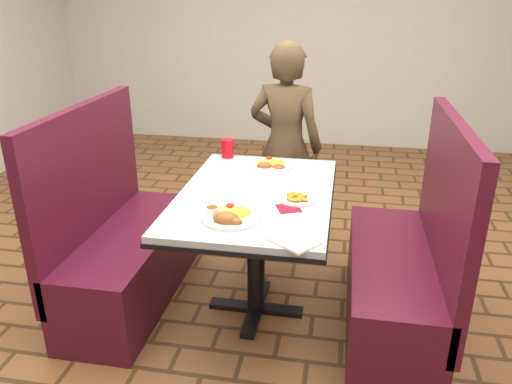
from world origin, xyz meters
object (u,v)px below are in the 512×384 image
booth_bench_left (123,249)px  diner_person (285,146)px  dining_table (256,208)px  far_dinner_plate (271,163)px  near_dinner_plate (230,213)px  booth_bench_right (402,274)px  plantain_plate (297,199)px  red_tumbler (227,148)px

booth_bench_left → diner_person: bearing=48.5°
dining_table → far_dinner_plate: 0.43m
dining_table → booth_bench_left: size_ratio=1.01×
near_dinner_plate → booth_bench_left: bearing=154.3°
booth_bench_right → near_dinner_plate: size_ratio=4.33×
booth_bench_right → diner_person: (-0.76, 0.95, 0.39)m
dining_table → near_dinner_plate: 0.38m
plantain_plate → red_tumbler: 0.82m
diner_person → near_dinner_plate: (-0.10, -1.30, 0.06)m
booth_bench_left → red_tumbler: (0.51, 0.55, 0.48)m
booth_bench_left → plantain_plate: 1.11m
red_tumbler → far_dinner_plate: bearing=-24.7°
plantain_plate → booth_bench_left: bearing=175.6°
dining_table → far_dinner_plate: size_ratio=4.50×
booth_bench_left → far_dinner_plate: booth_bench_left is taller
booth_bench_right → plantain_plate: bearing=-172.1°
dining_table → booth_bench_right: bearing=0.0°
booth_bench_right → red_tumbler: (-1.08, 0.55, 0.48)m
booth_bench_left → diner_person: size_ratio=0.83×
far_dinner_plate → near_dinner_plate: bearing=-95.6°
booth_bench_right → diner_person: 1.28m
dining_table → diner_person: size_ratio=0.84×
booth_bench_right → far_dinner_plate: bearing=152.1°
diner_person → red_tumbler: bearing=60.2°
booth_bench_left → booth_bench_right: 1.60m
diner_person → dining_table: bearing=97.4°
plantain_plate → red_tumbler: bearing=128.9°
booth_bench_left → booth_bench_right: same height
dining_table → plantain_plate: plantain_plate is taller
far_dinner_plate → plantain_plate: 0.54m
red_tumbler → booth_bench_right: bearing=-27.1°
dining_table → booth_bench_left: booth_bench_left is taller
far_dinner_plate → booth_bench_left: bearing=-152.9°
booth_bench_left → near_dinner_plate: bearing=-25.7°
booth_bench_right → plantain_plate: (-0.57, -0.08, 0.43)m
booth_bench_right → diner_person: diner_person is taller
diner_person → plantain_plate: (0.19, -1.03, 0.04)m
far_dinner_plate → plantain_plate: size_ratio=1.44×
far_dinner_plate → red_tumbler: red_tumbler is taller
booth_bench_right → far_dinner_plate: booth_bench_right is taller
near_dinner_plate → far_dinner_plate: 0.77m
plantain_plate → booth_bench_right: bearing=7.9°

